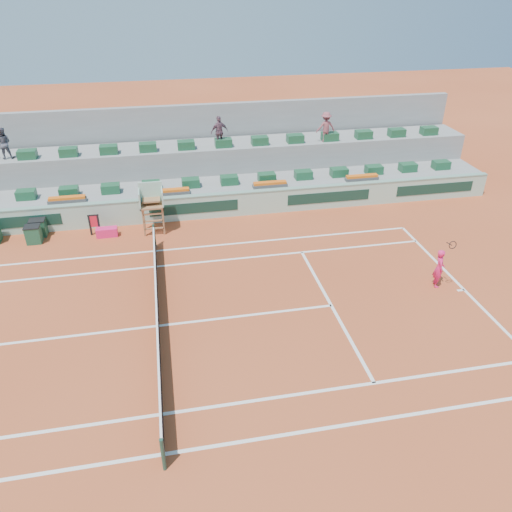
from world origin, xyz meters
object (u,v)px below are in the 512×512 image
object	(u,v)px
umpire_chair	(152,201)
player_bag	(107,232)
drink_cooler_a	(39,227)
tennis_player	(439,268)

from	to	relation	value
umpire_chair	player_bag	bearing A→B (deg)	-176.71
umpire_chair	drink_cooler_a	size ratio (longest dim) A/B	2.86
umpire_chair	tennis_player	xyz separation A→B (m)	(10.93, -6.97, -0.73)
player_bag	drink_cooler_a	xyz separation A→B (m)	(-3.13, 0.70, 0.21)
umpire_chair	drink_cooler_a	bearing A→B (deg)	173.93
player_bag	drink_cooler_a	size ratio (longest dim) A/B	1.15
umpire_chair	tennis_player	size ratio (longest dim) A/B	1.05
player_bag	drink_cooler_a	bearing A→B (deg)	167.49
player_bag	tennis_player	distance (m)	14.83
drink_cooler_a	tennis_player	world-z (taller)	tennis_player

